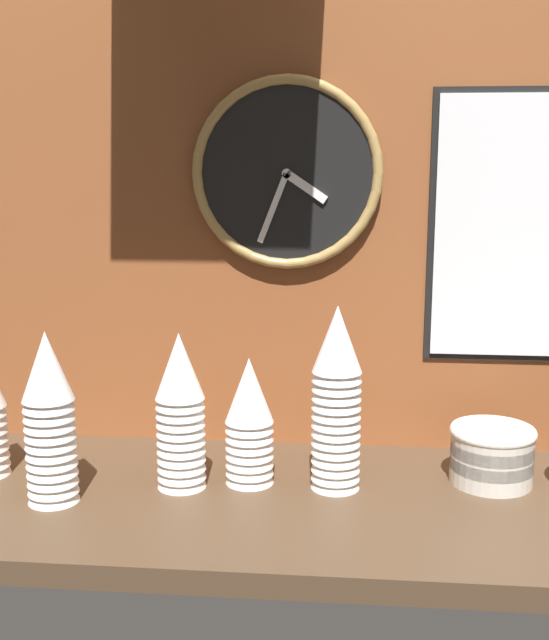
{
  "coord_description": "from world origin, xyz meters",
  "views": [
    {
      "loc": [
        0.05,
        -1.31,
        0.58
      ],
      "look_at": [
        -0.08,
        0.04,
        0.3
      ],
      "focal_mm": 45.0,
      "sensor_mm": 36.0,
      "label": 1
    }
  ],
  "objects_px": {
    "cup_stack_left": "(49,418)",
    "cup_stack_center_right": "(336,398)",
    "bowl_stack_right": "(492,452)",
    "cup_stack_center_left": "(180,411)",
    "wall_clock": "(287,173)",
    "cup_stack_center": "(249,421)"
  },
  "relations": [
    {
      "from": "cup_stack_left",
      "to": "cup_stack_center_right",
      "type": "bearing_deg",
      "value": 12.19
    },
    {
      "from": "cup_stack_left",
      "to": "cup_stack_center_right",
      "type": "distance_m",
      "value": 0.49
    },
    {
      "from": "cup_stack_center_right",
      "to": "bowl_stack_right",
      "type": "height_order",
      "value": "cup_stack_center_right"
    },
    {
      "from": "cup_stack_center_left",
      "to": "wall_clock",
      "type": "distance_m",
      "value": 0.49
    },
    {
      "from": "cup_stack_center",
      "to": "cup_stack_left",
      "type": "xyz_separation_m",
      "value": [
        -0.32,
        -0.11,
        0.03
      ]
    },
    {
      "from": "cup_stack_center",
      "to": "wall_clock",
      "type": "xyz_separation_m",
      "value": [
        0.05,
        0.19,
        0.43
      ]
    },
    {
      "from": "cup_stack_center",
      "to": "wall_clock",
      "type": "distance_m",
      "value": 0.47
    },
    {
      "from": "bowl_stack_right",
      "to": "wall_clock",
      "type": "xyz_separation_m",
      "value": [
        -0.38,
        0.15,
        0.49
      ]
    },
    {
      "from": "cup_stack_left",
      "to": "wall_clock",
      "type": "height_order",
      "value": "wall_clock"
    },
    {
      "from": "cup_stack_center",
      "to": "cup_stack_center_left",
      "type": "distance_m",
      "value": 0.12
    },
    {
      "from": "cup_stack_center_right",
      "to": "bowl_stack_right",
      "type": "distance_m",
      "value": 0.3
    },
    {
      "from": "cup_stack_center_left",
      "to": "bowl_stack_right",
      "type": "height_order",
      "value": "cup_stack_center_left"
    },
    {
      "from": "cup_stack_center_right",
      "to": "wall_clock",
      "type": "relative_size",
      "value": 0.9
    },
    {
      "from": "cup_stack_left",
      "to": "cup_stack_center_left",
      "type": "xyz_separation_m",
      "value": [
        0.2,
        0.08,
        -0.01
      ]
    },
    {
      "from": "cup_stack_left",
      "to": "bowl_stack_right",
      "type": "distance_m",
      "value": 0.78
    },
    {
      "from": "cup_stack_center",
      "to": "bowl_stack_right",
      "type": "relative_size",
      "value": 1.51
    },
    {
      "from": "cup_stack_center",
      "to": "bowl_stack_right",
      "type": "xyz_separation_m",
      "value": [
        0.43,
        0.04,
        -0.06
      ]
    },
    {
      "from": "cup_stack_center_left",
      "to": "cup_stack_left",
      "type": "bearing_deg",
      "value": -158.3
    },
    {
      "from": "cup_stack_center_left",
      "to": "wall_clock",
      "type": "bearing_deg",
      "value": 53.11
    },
    {
      "from": "cup_stack_center_right",
      "to": "cup_stack_center_left",
      "type": "distance_m",
      "value": 0.27
    },
    {
      "from": "cup_stack_left",
      "to": "wall_clock",
      "type": "relative_size",
      "value": 0.81
    },
    {
      "from": "cup_stack_center_left",
      "to": "wall_clock",
      "type": "relative_size",
      "value": 0.77
    }
  ]
}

